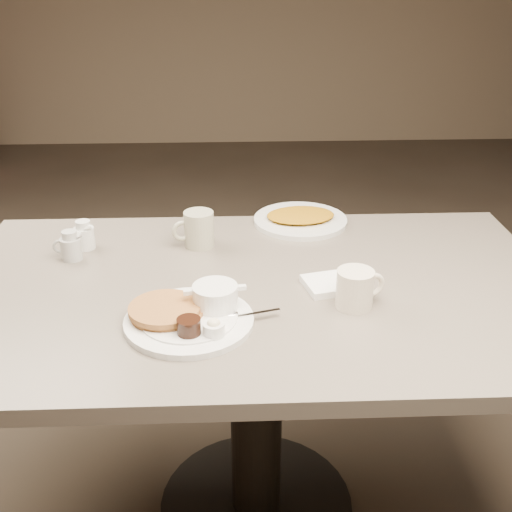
{
  "coord_description": "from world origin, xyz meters",
  "views": [
    {
      "loc": [
        -0.06,
        -1.37,
        1.49
      ],
      "look_at": [
        0.0,
        0.02,
        0.82
      ],
      "focal_mm": 44.53,
      "sensor_mm": 36.0,
      "label": 1
    }
  ],
  "objects_px": {
    "creamer_right": "(84,236)",
    "diner_table": "(256,344)",
    "coffee_mug_far": "(198,229)",
    "hash_plate": "(300,219)",
    "coffee_mug_near": "(356,288)",
    "main_plate": "(191,313)",
    "creamer_left": "(71,246)"
  },
  "relations": [
    {
      "from": "coffee_mug_far",
      "to": "creamer_right",
      "type": "xyz_separation_m",
      "value": [
        -0.31,
        -0.0,
        -0.01
      ]
    },
    {
      "from": "main_plate",
      "to": "creamer_right",
      "type": "bearing_deg",
      "value": 127.86
    },
    {
      "from": "diner_table",
      "to": "main_plate",
      "type": "xyz_separation_m",
      "value": [
        -0.15,
        -0.16,
        0.19
      ]
    },
    {
      "from": "diner_table",
      "to": "coffee_mug_far",
      "type": "distance_m",
      "value": 0.36
    },
    {
      "from": "coffee_mug_near",
      "to": "creamer_right",
      "type": "distance_m",
      "value": 0.77
    },
    {
      "from": "diner_table",
      "to": "coffee_mug_far",
      "type": "xyz_separation_m",
      "value": [
        -0.15,
        0.24,
        0.22
      ]
    },
    {
      "from": "hash_plate",
      "to": "creamer_right",
      "type": "bearing_deg",
      "value": -165.89
    },
    {
      "from": "coffee_mug_far",
      "to": "hash_plate",
      "type": "relative_size",
      "value": 0.4
    },
    {
      "from": "main_plate",
      "to": "hash_plate",
      "type": "height_order",
      "value": "main_plate"
    },
    {
      "from": "coffee_mug_far",
      "to": "main_plate",
      "type": "bearing_deg",
      "value": -90.05
    },
    {
      "from": "coffee_mug_near",
      "to": "creamer_left",
      "type": "height_order",
      "value": "coffee_mug_near"
    },
    {
      "from": "diner_table",
      "to": "main_plate",
      "type": "distance_m",
      "value": 0.29
    },
    {
      "from": "coffee_mug_far",
      "to": "coffee_mug_near",
      "type": "bearing_deg",
      "value": -42.86
    },
    {
      "from": "creamer_left",
      "to": "hash_plate",
      "type": "height_order",
      "value": "creamer_left"
    },
    {
      "from": "creamer_right",
      "to": "coffee_mug_near",
      "type": "bearing_deg",
      "value": -26.78
    },
    {
      "from": "creamer_left",
      "to": "creamer_right",
      "type": "bearing_deg",
      "value": 72.71
    },
    {
      "from": "coffee_mug_near",
      "to": "coffee_mug_far",
      "type": "distance_m",
      "value": 0.51
    },
    {
      "from": "coffee_mug_near",
      "to": "creamer_right",
      "type": "bearing_deg",
      "value": 153.22
    },
    {
      "from": "hash_plate",
      "to": "coffee_mug_near",
      "type": "bearing_deg",
      "value": -81.61
    },
    {
      "from": "creamer_right",
      "to": "diner_table",
      "type": "bearing_deg",
      "value": -27.16
    },
    {
      "from": "hash_plate",
      "to": "creamer_left",
      "type": "bearing_deg",
      "value": -160.6
    },
    {
      "from": "coffee_mug_near",
      "to": "hash_plate",
      "type": "height_order",
      "value": "coffee_mug_near"
    },
    {
      "from": "main_plate",
      "to": "creamer_left",
      "type": "distance_m",
      "value": 0.47
    },
    {
      "from": "creamer_left",
      "to": "coffee_mug_far",
      "type": "bearing_deg",
      "value": 11.83
    },
    {
      "from": "coffee_mug_far",
      "to": "creamer_right",
      "type": "bearing_deg",
      "value": -179.89
    },
    {
      "from": "creamer_right",
      "to": "hash_plate",
      "type": "relative_size",
      "value": 0.26
    },
    {
      "from": "diner_table",
      "to": "coffee_mug_far",
      "type": "height_order",
      "value": "coffee_mug_far"
    },
    {
      "from": "main_plate",
      "to": "coffee_mug_near",
      "type": "distance_m",
      "value": 0.38
    },
    {
      "from": "diner_table",
      "to": "creamer_left",
      "type": "relative_size",
      "value": 17.32
    },
    {
      "from": "coffee_mug_near",
      "to": "hash_plate",
      "type": "xyz_separation_m",
      "value": [
        -0.07,
        0.5,
        -0.03
      ]
    },
    {
      "from": "hash_plate",
      "to": "coffee_mug_far",
      "type": "bearing_deg",
      "value": -152.94
    },
    {
      "from": "coffee_mug_near",
      "to": "coffee_mug_far",
      "type": "height_order",
      "value": "coffee_mug_far"
    }
  ]
}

